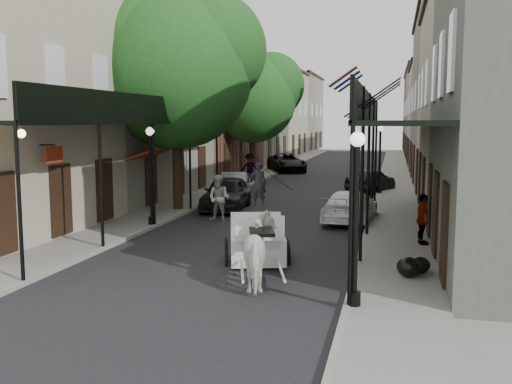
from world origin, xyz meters
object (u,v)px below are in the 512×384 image
Objects in this scene: pedestrian_walking at (219,198)px; pedestrian_sidewalk_left at (250,168)px; car_right_near at (350,206)px; pedestrian_sidewalk_right at (423,219)px; tree_far at (258,95)px; carriage at (257,221)px; car_left_near at (227,193)px; car_left_far at (287,162)px; tree_near at (186,66)px; lamppost_right_far at (380,158)px; car_left_mid at (233,184)px; car_right_far at (371,180)px; lamppost_right_near at (356,216)px; lamppost_left at (151,174)px; horse at (262,251)px.

pedestrian_sidewalk_left is at bearing 107.98° from pedestrian_walking.
pedestrian_sidewalk_right is at bearing 126.68° from car_right_near.
tree_far reaches higher than pedestrian_sidewalk_left.
carriage is 9.71m from car_left_near.
car_left_far is at bearing 88.68° from car_left_near.
tree_far is at bearing 90.19° from tree_near.
pedestrian_sidewalk_left is 9.84m from car_left_far.
lamppost_right_far reaches higher than car_left_mid.
car_left_near reaches higher than car_right_near.
car_right_far is (5.60, 11.50, -0.26)m from pedestrian_walking.
tree_far is 1.60× the size of car_left_far.
car_left_mid is 8.11m from car_right_far.
car_right_far is (7.20, 3.72, 0.06)m from car_left_mid.
tree_near reaches higher than car_left_mid.
car_right_near is at bearing 94.75° from lamppost_right_near.
lamppost_left is at bearing 70.91° from pedestrian_sidewalk_right.
horse reaches higher than car_left_far.
lamppost_left reaches higher than pedestrian_sidewalk_left.
pedestrian_sidewalk_right is 28.36m from car_left_far.
pedestrian_walking reaches higher than pedestrian_sidewalk_right.
car_right_near is (7.43, -15.18, -5.20)m from tree_far.
car_right_near is 1.08× the size of car_right_far.
lamppost_right_far is 1.95× the size of pedestrian_walking.
tree_near is 13.60m from horse.
car_left_near is (1.60, 0.81, -5.72)m from tree_near.
carriage is at bearing -88.35° from car_left_mid.
carriage is at bearing 78.14° from car_right_near.
horse reaches higher than car_left_near.
car_right_far is (0.41, 10.40, 0.06)m from car_right_near.
tree_near is at bearing -3.60° from car_right_near.
pedestrian_walking is 1.01× the size of pedestrian_sidewalk_left.
car_left_far is at bearing 88.39° from tree_near.
car_right_near is (-0.91, -9.00, -1.41)m from lamppost_right_far.
car_right_near is at bearing 19.69° from pedestrian_sidewalk_right.
car_left_far reaches higher than car_right_far.
tree_near is at bearing 72.94° from car_right_far.
tree_near is 22.04m from car_left_far.
lamppost_right_far is 9.11m from pedestrian_sidewalk_left.
pedestrian_sidewalk_right is (4.81, 2.71, -0.22)m from carriage.
car_left_near is at bearing -133.68° from lamppost_right_far.
pedestrian_sidewalk_left is at bearing 90.37° from lamppost_left.
pedestrian_sidewalk_left is at bearing 78.87° from car_left_mid.
car_right_far is at bearing 138.50° from pedestrian_sidewalk_left.
car_right_near is at bearing -114.60° from horse.
car_right_far is at bearing 65.22° from carriage.
pedestrian_walking is at bearing -83.10° from car_left_near.
pedestrian_walking is at bearing -82.57° from horse.
lamppost_right_far is 16.35m from carriage.
pedestrian_sidewalk_right reaches higher than car_right_near.
lamppost_left is (-8.20, 8.00, 0.00)m from lamppost_right_near.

